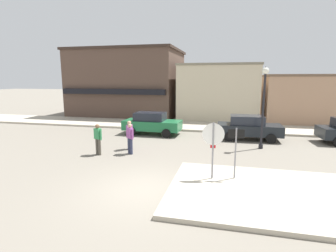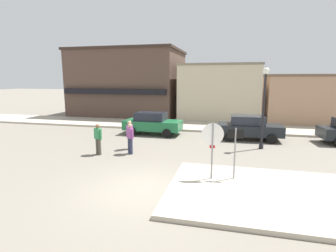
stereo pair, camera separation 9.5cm
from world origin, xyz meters
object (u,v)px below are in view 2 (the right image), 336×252
Objects in this scene: one_way_sign at (235,148)px; pedestrian_crossing_far at (130,138)px; pedestrian_crossing_near at (130,134)px; parked_car_second at (249,127)px; pedestrian_kerb_side at (98,138)px; parked_car_nearest at (152,123)px; stop_sign at (212,143)px; lamp_post at (264,96)px.

one_way_sign is 5.91m from pedestrian_crossing_far.
pedestrian_crossing_near is (-5.62, 3.52, -0.46)m from one_way_sign.
pedestrian_crossing_far is (-6.23, -4.86, 0.06)m from parked_car_second.
one_way_sign reaches higher than parked_car_second.
pedestrian_crossing_near is 1.82m from pedestrian_kerb_side.
pedestrian_crossing_far is (0.31, -4.98, 0.06)m from parked_car_nearest.
pedestrian_crossing_far is (0.37, -0.86, 0.00)m from pedestrian_crossing_near.
pedestrian_kerb_side reaches higher than parked_car_second.
parked_car_second is at bearing -1.06° from parked_car_nearest.
one_way_sign is 1.30× the size of pedestrian_crossing_far.
pedestrian_crossing_near is at bearing 49.47° from pedestrian_kerb_side.
parked_car_second is at bearing 76.85° from stop_sign.
parked_car_second is (-0.56, 2.17, -2.15)m from lamp_post.
stop_sign is at bearing -103.15° from parked_car_second.
pedestrian_kerb_side is at bearing -145.33° from parked_car_second.
pedestrian_kerb_side reaches higher than parked_car_nearest.
lamp_post is 7.76m from parked_car_nearest.
pedestrian_crossing_far is 1.00× the size of pedestrian_kerb_side.
parked_car_nearest is at bearing 126.06° from one_way_sign.
pedestrian_crossing_near is (-7.15, -1.83, -2.09)m from lamp_post.
stop_sign reaches higher than parked_car_second.
lamp_post is at bearing 74.02° from one_way_sign.
parked_car_nearest is at bearing 178.94° from parked_car_second.
parked_car_second is 2.50× the size of pedestrian_crossing_near.
lamp_post is at bearing 21.07° from pedestrian_kerb_side.
one_way_sign is 0.52× the size of parked_car_second.
one_way_sign is 1.30× the size of pedestrian_crossing_near.
parked_car_second is at bearing 104.42° from lamp_post.
one_way_sign is 1.30× the size of pedestrian_kerb_side.
lamp_post reaches higher than parked_car_nearest.
stop_sign reaches higher than pedestrian_kerb_side.
pedestrian_crossing_far is (-5.25, 2.66, -0.46)m from one_way_sign.
pedestrian_kerb_side is at bearing 162.55° from one_way_sign.
parked_car_second is at bearing 34.67° from pedestrian_kerb_side.
lamp_post reaches higher than pedestrian_crossing_near.
parked_car_nearest is 2.51× the size of pedestrian_crossing_near.
stop_sign is 6.20m from lamp_post.
stop_sign is 1.43× the size of pedestrian_crossing_near.
one_way_sign is (0.83, 0.20, -0.19)m from stop_sign.
pedestrian_crossing_near is 1.00× the size of pedestrian_kerb_side.
lamp_post reaches higher than stop_sign.
pedestrian_crossing_far is at bearing -66.94° from pedestrian_crossing_near.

